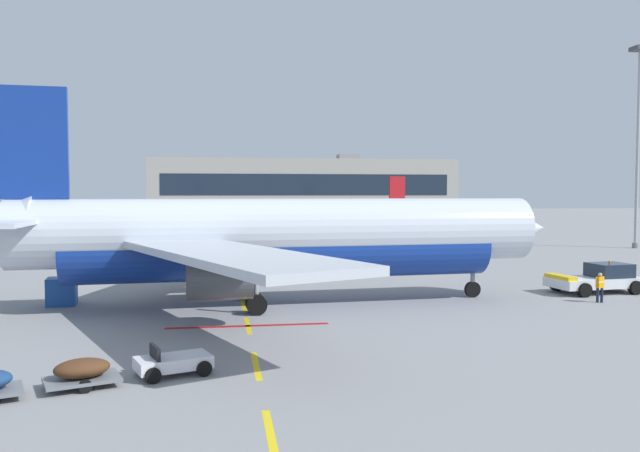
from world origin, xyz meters
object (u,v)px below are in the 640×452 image
Objects in this scene: airliner_foreground at (275,237)px; apron_light_mast_far at (638,123)px; uld_cargo_container at (62,291)px; airliner_mid_left at (441,211)px; pushback_tug at (598,279)px; baggage_train at (83,372)px; ground_crew_worker at (600,285)px.

apron_light_mast_far is at bearing 34.91° from airliner_foreground.
uld_cargo_container is 0.07× the size of apron_light_mast_far.
airliner_mid_left is 15.07× the size of uld_cargo_container.
uld_cargo_container is (-12.28, 1.81, -3.15)m from airliner_foreground.
airliner_mid_left is 49.56m from apron_light_mast_far.
pushback_tug is 3.59× the size of uld_cargo_container.
airliner_mid_left is at bearing 64.18° from airliner_foreground.
uld_cargo_container is 66.49m from apron_light_mast_far.
airliner_foreground is 17.06m from baggage_train.
airliner_mid_left is 3.07× the size of baggage_train.
airliner_foreground is 1.32× the size of airliner_mid_left.
uld_cargo_container is at bearing 171.60° from airliner_foreground.
airliner_foreground is 19.55m from ground_crew_worker.
pushback_tug reaches higher than ground_crew_worker.
airliner_mid_left is at bearing 98.41° from apron_light_mast_far.
pushback_tug reaches higher than baggage_train.
airliner_mid_left is (38.40, 79.36, -0.87)m from airliner_foreground.
uld_cargo_container is (-31.49, 4.02, -0.22)m from ground_crew_worker.
uld_cargo_container is at bearing 105.35° from baggage_train.
ground_crew_worker is (26.92, 12.62, 0.50)m from baggage_train.
airliner_foreground reaches higher than airliner_mid_left.
apron_light_mast_far reaches higher than baggage_train.
airliner_foreground is 5.54× the size of pushback_tug.
baggage_train is 4.90× the size of uld_cargo_container.
pushback_tug is at bearing 58.74° from ground_crew_worker.
airliner_foreground is 19.87× the size of uld_cargo_container.
apron_light_mast_far reaches higher than pushback_tug.
baggage_train is (-29.09, -16.19, -0.38)m from pushback_tug.
baggage_train is (-46.11, -94.19, -2.56)m from airliner_mid_left.
apron_light_mast_far reaches higher than ground_crew_worker.
airliner_foreground is at bearing -176.35° from pushback_tug.
ground_crew_worker is at bearing 25.12° from baggage_train.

